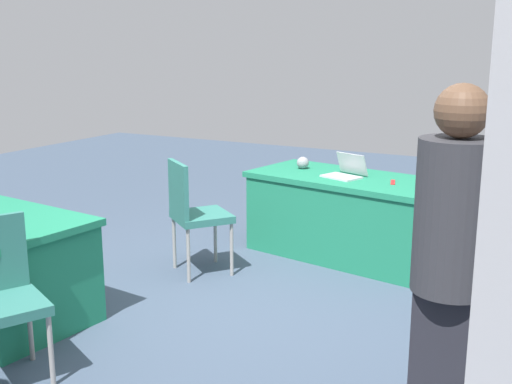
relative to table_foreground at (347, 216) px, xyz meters
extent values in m
plane|color=#3D4C60|center=(0.22, 1.55, -0.38)|extent=(14.40, 14.40, 0.00)
cube|color=#1E7A56|center=(0.00, 0.00, 0.35)|extent=(1.90, 1.14, 0.05)
cube|color=#1E7A56|center=(0.00, 0.00, -0.03)|extent=(1.83, 1.10, 0.70)
cylinder|color=#9E9993|center=(0.97, 0.72, -0.15)|extent=(0.03, 0.03, 0.46)
cylinder|color=#9E9993|center=(0.67, 0.95, -0.15)|extent=(0.03, 0.03, 0.46)
cylinder|color=#9E9993|center=(1.20, 1.03, -0.15)|extent=(0.03, 0.03, 0.46)
cylinder|color=#9E9993|center=(0.90, 1.26, -0.15)|extent=(0.03, 0.03, 0.46)
cube|color=#2D7066|center=(0.93, 0.99, 0.11)|extent=(0.62, 0.62, 0.06)
cube|color=#2D7066|center=(1.06, 1.15, 0.37)|extent=(0.36, 0.29, 0.45)
cylinder|color=#9E9993|center=(0.67, 2.97, -0.16)|extent=(0.03, 0.03, 0.43)
cylinder|color=#9E9993|center=(1.02, 2.81, -0.16)|extent=(0.03, 0.03, 0.43)
cube|color=#2D7066|center=(0.93, 3.06, 0.09)|extent=(0.59, 0.59, 0.06)
cube|color=#26262D|center=(-1.41, 2.62, 0.05)|extent=(0.29, 0.19, 0.85)
cylinder|color=#333338|center=(-1.41, 2.62, 0.81)|extent=(0.35, 0.35, 0.67)
sphere|color=brown|center=(-1.41, 2.62, 1.26)|extent=(0.23, 0.23, 0.23)
cube|color=silver|center=(0.04, 0.09, 0.38)|extent=(0.38, 0.32, 0.02)
cube|color=#B7B7BC|center=(-0.01, -0.04, 0.48)|extent=(0.32, 0.18, 0.19)
sphere|color=gray|center=(0.51, -0.14, 0.43)|extent=(0.11, 0.11, 0.11)
cube|color=red|center=(-0.43, 0.08, 0.38)|extent=(0.08, 0.18, 0.01)
camera|label=1|loc=(-1.89, 5.32, 1.52)|focal=44.53mm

